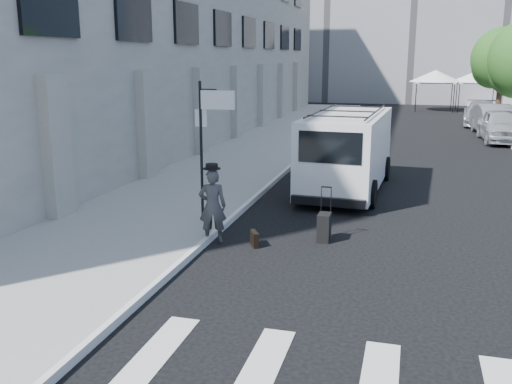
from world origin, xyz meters
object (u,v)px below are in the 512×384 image
Objects in this scene: cargo_van at (348,150)px; parked_car_a at (502,126)px; briefcase at (254,239)px; suitcase at (324,227)px; parked_car_b at (495,120)px; parked_car_c at (481,113)px; businessman at (213,206)px.

parked_car_a is at bearing 66.42° from cargo_van.
suitcase is (1.48, 0.78, 0.17)m from briefcase.
briefcase is 1.68m from suitcase.
parked_car_b is (7.70, 21.57, 0.67)m from briefcase.
parked_car_c is (-0.19, 5.05, -0.10)m from parked_car_b.
parked_car_a is (6.22, 18.31, 0.49)m from suitcase.
cargo_van reaches higher than briefcase.
suitcase is 0.19× the size of cargo_van.
cargo_van is at bearing 49.68° from briefcase.
cargo_van reaches higher than parked_car_c.
parked_car_c is at bearing 76.70° from suitcase.
cargo_van is at bearing -101.92° from parked_car_c.
businessman is at bearing -116.27° from parked_car_a.
businessman is 1.37× the size of suitcase.
briefcase is 0.35× the size of suitcase.
briefcase is at bearing -152.33° from suitcase.
cargo_van reaches higher than suitcase.
briefcase is 0.09× the size of parked_car_b.
businessman is 0.34× the size of parked_car_c.
briefcase is 0.09× the size of parked_car_c.
parked_car_a is (6.32, 12.73, -0.45)m from cargo_van.
briefcase is 0.07× the size of cargo_van.
parked_car_b reaches higher than suitcase.
parked_car_a reaches higher than suitcase.
suitcase is 0.26× the size of parked_car_a.
parked_car_a is (7.70, 19.09, 0.65)m from briefcase.
parked_car_a is 0.95× the size of parked_car_b.
suitcase is at bearing -112.76° from parked_car_b.
suitcase is 0.25× the size of parked_car_b.
parked_car_a is at bearing -132.57° from businessman.
suitcase is at bearing -98.22° from parked_car_c.
suitcase is 0.25× the size of parked_car_c.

